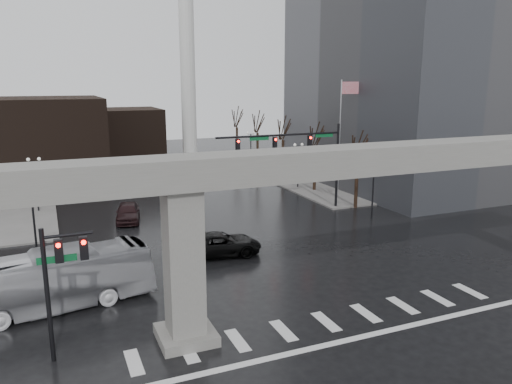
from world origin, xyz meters
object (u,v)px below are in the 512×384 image
at_px(pickup_truck, 220,244).
at_px(city_bus, 43,282).
at_px(far_car, 128,212).
at_px(signal_mast_arm, 302,149).

relative_size(pickup_truck, city_bus, 0.51).
bearing_deg(city_bus, far_car, -31.35).
bearing_deg(pickup_truck, signal_mast_arm, -44.59).
xyz_separation_m(signal_mast_arm, city_bus, (-22.08, -12.93, -4.23)).
bearing_deg(far_car, city_bus, -102.25).
distance_m(pickup_truck, city_bus, 12.20).
relative_size(pickup_truck, far_car, 1.21).
distance_m(signal_mast_arm, pickup_truck, 14.55).
relative_size(signal_mast_arm, city_bus, 1.06).
xyz_separation_m(pickup_truck, far_car, (-4.54, 11.20, 0.01)).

